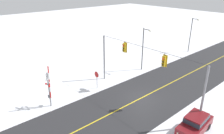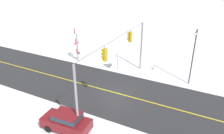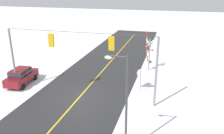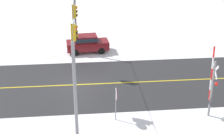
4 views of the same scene
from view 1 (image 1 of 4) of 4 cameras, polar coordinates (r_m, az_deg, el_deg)
ground_plane at (r=25.36m, az=8.13°, el=-8.23°), size 160.00×160.00×0.00m
road_asphalt at (r=29.70m, az=15.80°, el=-4.11°), size 9.00×80.00×0.01m
lane_centre_line at (r=29.69m, az=15.80°, el=-4.10°), size 0.14×72.00×0.01m
signal_span at (r=23.63m, az=8.43°, el=0.41°), size 14.20×0.47×6.22m
stop_sign at (r=26.46m, az=-4.18°, el=-2.51°), size 0.80×0.09×2.35m
railroad_crossing at (r=23.42m, az=-16.77°, el=-5.32°), size 0.99×0.31×4.86m
parked_car_maroon at (r=20.91m, az=21.64°, el=-13.98°), size 2.08×4.30×1.74m
streetlamp_near at (r=31.72m, az=8.65°, el=5.80°), size 1.39×0.28×6.50m
streetlamp_far at (r=42.82m, az=20.84°, el=8.90°), size 1.39×0.28×6.50m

